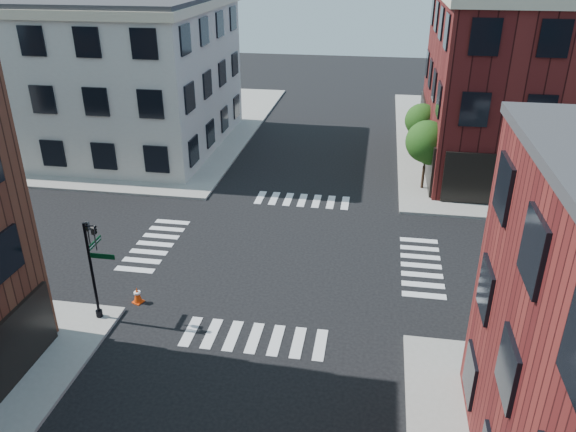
# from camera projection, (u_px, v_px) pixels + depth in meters

# --- Properties ---
(ground) EXTENTS (120.00, 120.00, 0.00)m
(ground) POSITION_uv_depth(u_px,v_px,m) (283.00, 255.00, 29.08)
(ground) COLOR black
(ground) RESTS_ON ground
(sidewalk_nw) EXTENTS (30.00, 30.00, 0.15)m
(sidewalk_nw) POSITION_uv_depth(u_px,v_px,m) (95.00, 122.00, 50.81)
(sidewalk_nw) COLOR gray
(sidewalk_nw) RESTS_ON ground
(building_nw) EXTENTS (22.00, 16.00, 11.00)m
(building_nw) POSITION_uv_depth(u_px,v_px,m) (78.00, 74.00, 43.72)
(building_nw) COLOR #BAB5AA
(building_nw) RESTS_ON ground
(tree_near) EXTENTS (2.69, 2.69, 4.49)m
(tree_near) POSITION_uv_depth(u_px,v_px,m) (428.00, 144.00, 35.48)
(tree_near) COLOR black
(tree_near) RESTS_ON ground
(tree_far) EXTENTS (2.43, 2.43, 4.07)m
(tree_far) POSITION_uv_depth(u_px,v_px,m) (422.00, 122.00, 40.94)
(tree_far) COLOR black
(tree_far) RESTS_ON ground
(signal_pole) EXTENTS (1.29, 1.24, 4.60)m
(signal_pole) POSITION_uv_depth(u_px,v_px,m) (93.00, 260.00, 22.89)
(signal_pole) COLOR black
(signal_pole) RESTS_ON ground
(traffic_cone) EXTENTS (0.55, 0.55, 0.78)m
(traffic_cone) POSITION_uv_depth(u_px,v_px,m) (137.00, 295.00, 25.01)
(traffic_cone) COLOR #E73F0A
(traffic_cone) RESTS_ON ground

